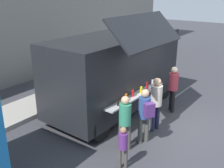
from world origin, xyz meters
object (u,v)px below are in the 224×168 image
object	(u,v)px
customer_extra_browsing	(173,85)
food_truck_main	(116,70)
trash_bin	(122,64)
customer_mid_with_backpack	(145,111)
customer_rear_waiting	(125,119)
child_near_queue	(123,144)
customer_front_ordering	(156,100)

from	to	relation	value
customer_extra_browsing	food_truck_main	bearing A→B (deg)	-10.88
food_truck_main	trash_bin	distance (m)	4.66
customer_mid_with_backpack	customer_rear_waiting	distance (m)	0.69
child_near_queue	customer_mid_with_backpack	bearing A→B (deg)	-31.66
customer_rear_waiting	child_near_queue	bearing A→B (deg)	171.18
customer_front_ordering	customer_rear_waiting	distance (m)	1.53
customer_front_ordering	customer_extra_browsing	distance (m)	1.64
customer_rear_waiting	trash_bin	bearing A→B (deg)	-4.71
customer_extra_browsing	child_near_queue	bearing A→B (deg)	55.19
trash_bin	customer_front_ordering	distance (m)	6.23
customer_extra_browsing	child_near_queue	world-z (taller)	customer_extra_browsing
customer_extra_browsing	customer_front_ordering	bearing A→B (deg)	54.39
customer_mid_with_backpack	customer_front_ordering	bearing A→B (deg)	-52.37
customer_rear_waiting	customer_extra_browsing	bearing A→B (deg)	-39.48
customer_extra_browsing	trash_bin	bearing A→B (deg)	-75.32
trash_bin	customer_front_ordering	size ratio (longest dim) A/B	0.55
customer_rear_waiting	customer_extra_browsing	world-z (taller)	customer_extra_browsing
customer_front_ordering	customer_mid_with_backpack	distance (m)	0.89
trash_bin	customer_front_ordering	xyz separation A→B (m)	(-4.51, -4.26, 0.57)
food_truck_main	customer_rear_waiting	size ratio (longest dim) A/B	3.43
customer_mid_with_backpack	child_near_queue	xyz separation A→B (m)	(-1.34, -0.14, -0.33)
food_truck_main	customer_mid_with_backpack	xyz separation A→B (m)	(-1.50, -2.04, -0.50)
trash_bin	customer_mid_with_backpack	world-z (taller)	customer_mid_with_backpack
customer_mid_with_backpack	customer_extra_browsing	world-z (taller)	customer_extra_browsing
food_truck_main	child_near_queue	xyz separation A→B (m)	(-2.84, -2.18, -0.83)
customer_front_ordering	customer_rear_waiting	xyz separation A→B (m)	(-1.52, 0.17, -0.08)
customer_front_ordering	customer_mid_with_backpack	world-z (taller)	customer_front_ordering
food_truck_main	trash_bin	size ratio (longest dim) A/B	5.79
customer_rear_waiting	customer_extra_browsing	xyz separation A→B (m)	(3.15, -0.03, 0.04)
customer_extra_browsing	child_near_queue	size ratio (longest dim) A/B	1.47
child_near_queue	customer_rear_waiting	bearing A→B (deg)	-7.76
customer_front_ordering	child_near_queue	size ratio (longest dim) A/B	1.51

